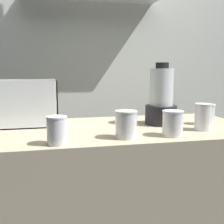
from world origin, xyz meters
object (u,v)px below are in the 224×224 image
object	(u,v)px
juice_cup_carrot_middle	(173,124)
juice_cup_beet_right	(203,119)
juice_cup_beet_far_left	(57,132)
juice_cup_pomegranate_far_right	(207,115)
carrot_display_bin	(24,111)
blender_pitcher	(161,100)
juice_cup_beet_left	(126,126)

from	to	relation	value
juice_cup_carrot_middle	juice_cup_beet_right	xyz separation A→B (m)	(0.19, 0.08, 0.00)
juice_cup_beet_far_left	juice_cup_pomegranate_far_right	distance (m)	0.82
carrot_display_bin	blender_pitcher	world-z (taller)	blender_pitcher
blender_pitcher	juice_cup_carrot_middle	size ratio (longest dim) A/B	2.88
juice_cup_beet_far_left	blender_pitcher	bearing A→B (deg)	28.14
juice_cup_beet_right	carrot_display_bin	bearing A→B (deg)	160.20
blender_pitcher	juice_cup_beet_far_left	distance (m)	0.63
juice_cup_carrot_middle	juice_cup_beet_left	bearing A→B (deg)	178.49
juice_cup_beet_right	juice_cup_beet_far_left	bearing A→B (deg)	-170.65
juice_cup_carrot_middle	blender_pitcher	bearing A→B (deg)	79.23
juice_cup_beet_left	juice_cup_beet_right	size ratio (longest dim) A/B	0.92
juice_cup_beet_left	juice_cup_carrot_middle	size ratio (longest dim) A/B	1.05
blender_pitcher	juice_cup_beet_right	world-z (taller)	blender_pitcher
carrot_display_bin	juice_cup_beet_far_left	size ratio (longest dim) A/B	2.98
carrot_display_bin	juice_cup_beet_right	size ratio (longest dim) A/B	2.60
juice_cup_beet_far_left	juice_cup_beet_right	distance (m)	0.70
blender_pitcher	juice_cup_beet_far_left	world-z (taller)	blender_pitcher
juice_cup_carrot_middle	juice_cup_pomegranate_far_right	xyz separation A→B (m)	(0.28, 0.20, -0.00)
blender_pitcher	juice_cup_beet_far_left	xyz separation A→B (m)	(-0.55, -0.29, -0.08)
juice_cup_beet_left	juice_cup_pomegranate_far_right	world-z (taller)	juice_cup_beet_left
blender_pitcher	juice_cup_carrot_middle	distance (m)	0.27
carrot_display_bin	juice_cup_beet_far_left	world-z (taller)	carrot_display_bin
carrot_display_bin	juice_cup_beet_far_left	bearing A→B (deg)	-69.56
juice_cup_carrot_middle	juice_cup_beet_far_left	bearing A→B (deg)	-175.91
juice_cup_beet_left	blender_pitcher	bearing A→B (deg)	44.25
juice_cup_beet_left	juice_cup_pomegranate_far_right	size ratio (longest dim) A/B	1.10
blender_pitcher	juice_cup_beet_left	bearing A→B (deg)	-135.75
carrot_display_bin	blender_pitcher	size ratio (longest dim) A/B	1.03
carrot_display_bin	juice_cup_carrot_middle	distance (m)	0.76
juice_cup_beet_left	juice_cup_beet_right	bearing A→B (deg)	10.24
blender_pitcher	juice_cup_beet_right	distance (m)	0.24
blender_pitcher	juice_cup_pomegranate_far_right	distance (m)	0.26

